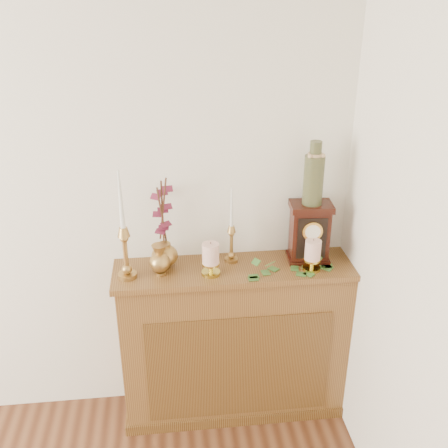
{
  "coord_description": "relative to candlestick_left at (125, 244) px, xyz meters",
  "views": [
    {
      "loc": [
        1.08,
        -0.2,
        2.25
      ],
      "look_at": [
        1.34,
        2.05,
        1.19
      ],
      "focal_mm": 42.0,
      "sensor_mm": 36.0,
      "label": 1
    }
  ],
  "objects": [
    {
      "name": "console_shelf",
      "position": [
        0.54,
        0.04,
        -0.67
      ],
      "size": [
        1.24,
        0.34,
        0.93
      ],
      "color": "brown",
      "rests_on": "ground"
    },
    {
      "name": "candlestick_left",
      "position": [
        0.0,
        0.0,
        0.0
      ],
      "size": [
        0.09,
        0.09,
        0.55
      ],
      "rotation": [
        0.0,
        0.0,
        0.3
      ],
      "color": "#B9874A",
      "rests_on": "console_shelf"
    },
    {
      "name": "candlestick_center",
      "position": [
        0.53,
        0.11,
        -0.05
      ],
      "size": [
        0.07,
        0.07,
        0.41
      ],
      "rotation": [
        0.0,
        0.0,
        -0.04
      ],
      "color": "#B9874A",
      "rests_on": "console_shelf"
    },
    {
      "name": "bud_vase",
      "position": [
        0.16,
        0.01,
        -0.1
      ],
      "size": [
        0.1,
        0.1,
        0.16
      ],
      "rotation": [
        0.0,
        0.0,
        -0.15
      ],
      "color": "#B9874A",
      "rests_on": "console_shelf"
    },
    {
      "name": "ginger_jar",
      "position": [
        0.19,
        0.12,
        0.04
      ],
      "size": [
        0.2,
        0.22,
        0.49
      ],
      "rotation": [
        0.0,
        0.0,
        -0.04
      ],
      "color": "#B9874A",
      "rests_on": "console_shelf"
    },
    {
      "name": "pillar_candle_left",
      "position": [
        0.41,
        -0.02,
        -0.09
      ],
      "size": [
        0.09,
        0.09,
        0.18
      ],
      "rotation": [
        0.0,
        0.0,
        -0.11
      ],
      "color": "gold",
      "rests_on": "console_shelf"
    },
    {
      "name": "pillar_candle_right",
      "position": [
        0.92,
        -0.03,
        -0.09
      ],
      "size": [
        0.09,
        0.09,
        0.17
      ],
      "rotation": [
        0.0,
        0.0,
        -0.34
      ],
      "color": "gold",
      "rests_on": "console_shelf"
    },
    {
      "name": "ivy_garland",
      "position": [
        0.81,
        -0.02,
        -0.17
      ],
      "size": [
        0.43,
        0.21,
        0.08
      ],
      "rotation": [
        0.0,
        0.0,
        0.42
      ],
      "color": "#356024",
      "rests_on": "console_shelf"
    },
    {
      "name": "mantel_clock",
      "position": [
        0.92,
        0.08,
        -0.03
      ],
      "size": [
        0.22,
        0.16,
        0.32
      ],
      "rotation": [
        0.0,
        0.0,
        -0.07
      ],
      "color": "#36110A",
      "rests_on": "console_shelf"
    },
    {
      "name": "ceramic_vase",
      "position": [
        0.92,
        0.08,
        0.28
      ],
      "size": [
        0.1,
        0.1,
        0.32
      ],
      "rotation": [
        0.0,
        0.0,
        -0.07
      ],
      "color": "#1B3628",
      "rests_on": "mantel_clock"
    }
  ]
}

